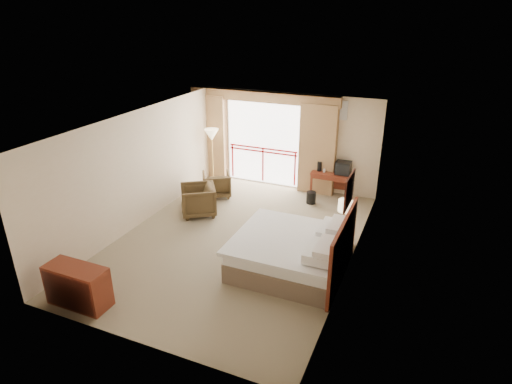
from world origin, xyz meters
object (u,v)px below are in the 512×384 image
at_px(tv, 343,168).
at_px(floor_lamp, 212,137).
at_px(bed, 293,252).
at_px(side_table, 194,191).
at_px(dresser, 78,286).
at_px(table_lamp, 345,206).
at_px(wastebasket, 311,198).
at_px(desk, 332,177).
at_px(nightstand, 342,235).
at_px(armchair_far, 217,196).
at_px(armchair_near, 199,214).

xyz_separation_m(tv, floor_lamp, (-3.77, -0.31, 0.52)).
relative_size(bed, side_table, 4.25).
bearing_deg(dresser, table_lamp, 46.89).
distance_m(table_lamp, tv, 2.57).
bearing_deg(wastebasket, desk, 61.78).
height_order(nightstand, wastebasket, nightstand).
bearing_deg(floor_lamp, nightstand, -27.21).
distance_m(armchair_far, side_table, 0.84).
bearing_deg(nightstand, armchair_far, 158.93).
relative_size(nightstand, wastebasket, 1.66).
height_order(tv, armchair_near, tv).
height_order(desk, armchair_near, desk).
bearing_deg(nightstand, bed, -120.52).
bearing_deg(table_lamp, wastebasket, 123.68).
height_order(wastebasket, armchair_near, armchair_near).
height_order(bed, side_table, bed).
height_order(desk, armchair_far, desk).
height_order(table_lamp, dresser, table_lamp).
xyz_separation_m(nightstand, armchair_near, (-3.67, 0.18, -0.26)).
bearing_deg(tv, floor_lamp, -166.85).
bearing_deg(side_table, bed, -29.57).
distance_m(desk, floor_lamp, 3.59).
xyz_separation_m(bed, desk, (-0.18, 3.85, 0.17)).
distance_m(bed, table_lamp, 1.58).
bearing_deg(floor_lamp, wastebasket, -5.85).
relative_size(desk, side_table, 2.15).
xyz_separation_m(desk, dresser, (-2.89, -6.36, -0.17)).
distance_m(armchair_far, floor_lamp, 1.73).
bearing_deg(table_lamp, armchair_far, 160.62).
relative_size(armchair_far, armchair_near, 0.88).
distance_m(bed, side_table, 3.91).
bearing_deg(bed, armchair_near, 154.40).
bearing_deg(side_table, floor_lamp, 99.13).
bearing_deg(side_table, armchair_far, 65.05).
distance_m(nightstand, armchair_near, 3.68).
xyz_separation_m(wastebasket, side_table, (-2.86, -1.23, 0.18)).
bearing_deg(armchair_far, table_lamp, 128.01).
height_order(bed, armchair_far, bed).
xyz_separation_m(bed, tv, (0.12, 3.79, 0.50)).
bearing_deg(nightstand, dresser, -136.19).
distance_m(tv, floor_lamp, 3.82).
xyz_separation_m(bed, nightstand, (0.70, 1.24, -0.11)).
bearing_deg(side_table, armchair_near, -49.27).
bearing_deg(dresser, floor_lamp, 97.21).
bearing_deg(side_table, wastebasket, 23.35).
bearing_deg(armchair_near, nightstand, 53.31).
bearing_deg(armchair_near, bed, 30.46).
bearing_deg(armchair_far, armchair_near, 62.94).
distance_m(wastebasket, armchair_far, 2.60).
distance_m(bed, armchair_far, 4.06).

